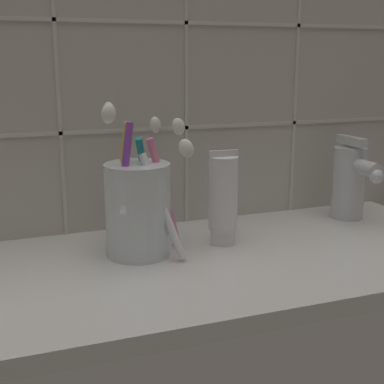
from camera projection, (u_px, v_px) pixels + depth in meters
The scene contains 5 objects.
sink_counter at pixel (214, 264), 65.42cm from camera, with size 70.26×31.14×2.00cm, color silver.
tile_wall_backsplash at pixel (173, 91), 75.00cm from camera, with size 80.26×1.72×42.01cm.
toothbrush_cup at pixel (139, 206), 64.78cm from camera, with size 11.50×12.69×18.70cm.
toothpaste_tube at pixel (223, 199), 68.46cm from camera, with size 3.94×3.75×12.32cm.
sink_faucet at pixel (351, 180), 79.61cm from camera, with size 4.85×10.36×12.36cm.
Camera 1 is at (-23.79, -56.62, 25.36)cm, focal length 50.00 mm.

